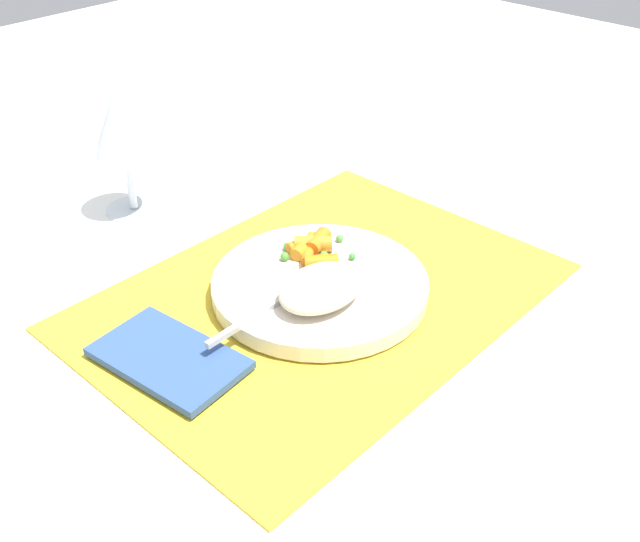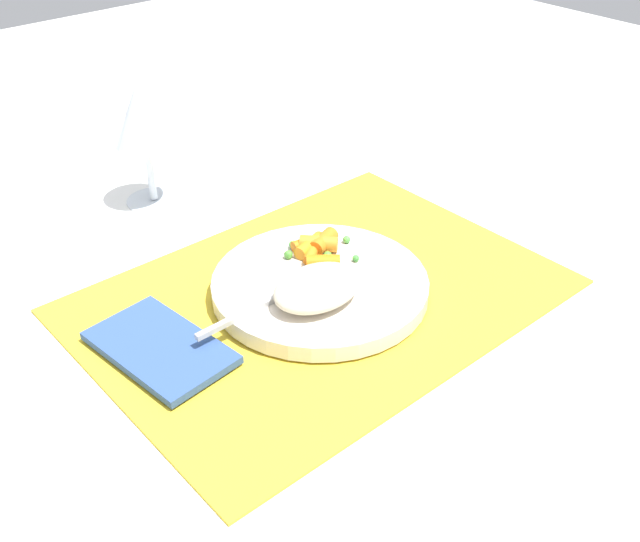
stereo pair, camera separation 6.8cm
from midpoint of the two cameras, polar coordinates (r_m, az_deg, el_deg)
name	(u,v)px [view 1 (the left image)]	position (r m, az deg, el deg)	size (l,w,h in m)	color
ground_plane	(320,297)	(0.81, -2.41, -2.05)	(2.40, 2.40, 0.00)	white
placemat	(320,295)	(0.81, -2.42, -1.87)	(0.49, 0.36, 0.01)	gold
plate	(320,286)	(0.80, -2.44, -1.19)	(0.23, 0.23, 0.02)	silver
rice_mound	(321,288)	(0.76, -2.49, -1.33)	(0.10, 0.07, 0.03)	beige
carrot_portion	(313,248)	(0.83, -2.91, 1.69)	(0.07, 0.07, 0.02)	orange
pea_scatter	(316,251)	(0.84, -2.64, 1.45)	(0.08, 0.08, 0.01)	#4A9B3A
fork	(293,293)	(0.77, -4.61, -1.78)	(0.19, 0.02, 0.01)	#B9B9B9
wine_glass	(121,124)	(0.96, -16.79, 10.55)	(0.08, 0.08, 0.17)	silver
napkin	(169,358)	(0.74, -13.97, -6.47)	(0.09, 0.14, 0.01)	#33518C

